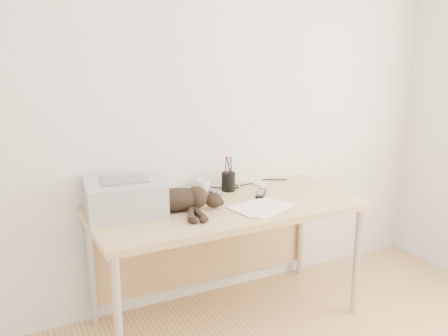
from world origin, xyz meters
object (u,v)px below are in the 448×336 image
cat (174,201)px  pen_cup (228,181)px  mug (204,186)px  printer (125,197)px  desk (221,222)px  mouse (259,182)px

cat → pen_cup: 0.51m
cat → mug: 0.38m
cat → pen_cup: bearing=37.6°
printer → cat: bearing=-22.3°
printer → cat: printer is taller
desk → printer: printer is taller
mug → desk: bearing=-82.6°
mug → pen_cup: 0.16m
pen_cup → mouse: pen_cup is taller
cat → mug: (0.29, 0.25, -0.02)m
desk → pen_cup: (0.14, 0.17, 0.20)m
desk → pen_cup: pen_cup is taller
mug → pen_cup: pen_cup is taller
desk → cat: cat is taller
mug → pen_cup: bearing=-8.9°
cat → pen_cup: (0.46, 0.22, -0.00)m
printer → pen_cup: bearing=9.5°
desk → pen_cup: 0.29m
printer → mouse: bearing=8.6°
desk → cat: bearing=-170.6°
printer → mouse: size_ratio=3.98×
printer → cat: 0.27m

